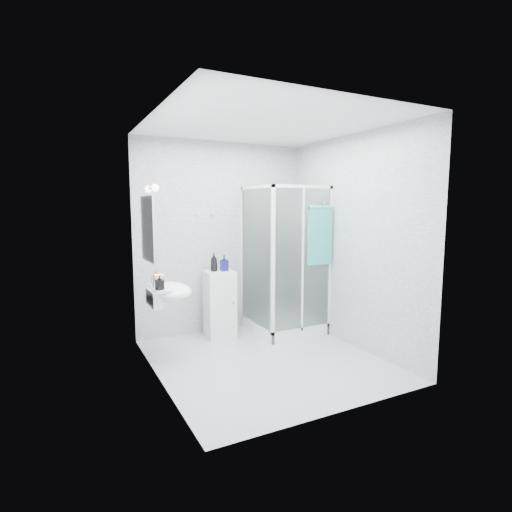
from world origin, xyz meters
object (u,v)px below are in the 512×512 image
shower_enclosure (282,301)px  shampoo_bottle_a (214,262)px  hand_towel (320,234)px  wall_basin (168,292)px  soap_dispenser_orange (157,277)px  shampoo_bottle_b (224,263)px  storage_cabinet (220,304)px  soap_dispenser_black (160,282)px

shower_enclosure → shampoo_bottle_a: shower_enclosure is taller
hand_towel → shampoo_bottle_a: size_ratio=3.11×
wall_basin → soap_dispenser_orange: size_ratio=3.41×
shampoo_bottle_b → soap_dispenser_orange: shampoo_bottle_b is taller
shower_enclosure → storage_cabinet: shower_enclosure is taller
wall_basin → storage_cabinet: 1.07m
wall_basin → soap_dispenser_orange: 0.24m
shower_enclosure → soap_dispenser_black: shower_enclosure is taller
shampoo_bottle_a → soap_dispenser_black: size_ratio=1.54×
storage_cabinet → soap_dispenser_orange: (-0.92, -0.40, 0.50)m
soap_dispenser_orange → storage_cabinet: bearing=23.8°
shower_enclosure → soap_dispenser_orange: 1.81m
shower_enclosure → shampoo_bottle_a: 1.08m
shampoo_bottle_b → storage_cabinet: bearing=167.9°
soap_dispenser_orange → soap_dispenser_black: bearing=-97.5°
shampoo_bottle_b → soap_dispenser_black: (-1.02, -0.70, -0.05)m
shower_enclosure → soap_dispenser_black: (-1.78, -0.46, 0.49)m
shampoo_bottle_a → shampoo_bottle_b: size_ratio=1.15×
shower_enclosure → shampoo_bottle_b: 0.96m
soap_dispenser_black → shower_enclosure: bearing=14.5°
hand_towel → wall_basin: bearing=177.5°
storage_cabinet → shampoo_bottle_a: shampoo_bottle_a is taller
wall_basin → shower_enclosure: bearing=10.8°
shower_enclosure → soap_dispenser_orange: size_ratio=12.19×
shower_enclosure → storage_cabinet: size_ratio=2.26×
shampoo_bottle_a → soap_dispenser_black: shampoo_bottle_a is taller
soap_dispenser_black → shampoo_bottle_b: bearing=34.4°
shower_enclosure → soap_dispenser_black: 1.90m
shower_enclosure → storage_cabinet: bearing=162.9°
storage_cabinet → shampoo_bottle_b: size_ratio=4.18×
shampoo_bottle_a → shampoo_bottle_b: shampoo_bottle_a is taller
soap_dispenser_orange → hand_towel: bearing=-6.9°
soap_dispenser_orange → soap_dispenser_black: size_ratio=1.03×
storage_cabinet → hand_towel: 1.61m
soap_dispenser_black → soap_dispenser_orange: bearing=82.5°
storage_cabinet → soap_dispenser_black: 1.29m
shampoo_bottle_a → soap_dispenser_orange: size_ratio=1.49×
wall_basin → hand_towel: 2.05m
wall_basin → hand_towel: hand_towel is taller
wall_basin → shampoo_bottle_a: 0.99m
hand_towel → soap_dispenser_black: size_ratio=4.79×
shampoo_bottle_a → hand_towel: bearing=-29.2°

